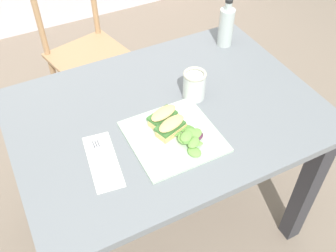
{
  "coord_description": "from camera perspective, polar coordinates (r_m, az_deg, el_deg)",
  "views": [
    {
      "loc": [
        -0.45,
        -0.83,
        1.71
      ],
      "look_at": [
        -0.02,
        0.01,
        0.76
      ],
      "focal_mm": 41.39,
      "sensor_mm": 36.0,
      "label": 1
    }
  ],
  "objects": [
    {
      "name": "dining_table",
      "position": [
        1.53,
        -0.12,
        -1.5
      ],
      "size": [
        1.13,
        0.82,
        0.74
      ],
      "color": "slate",
      "rests_on": "ground"
    },
    {
      "name": "mason_jar_iced_tea",
      "position": [
        1.46,
        3.88,
        5.89
      ],
      "size": [
        0.09,
        0.09,
        0.11
      ],
      "color": "#C67528",
      "rests_on": "dining_table"
    },
    {
      "name": "plate_lunch",
      "position": [
        1.33,
        0.79,
        -1.55
      ],
      "size": [
        0.3,
        0.3,
        0.01
      ],
      "primitive_type": "cube",
      "color": "beige",
      "rests_on": "dining_table"
    },
    {
      "name": "sandwich_half_back",
      "position": [
        1.35,
        -0.7,
        1.47
      ],
      "size": [
        0.12,
        0.09,
        0.06
      ],
      "color": "#DBB270",
      "rests_on": "plate_lunch"
    },
    {
      "name": "napkin_folded",
      "position": [
        1.28,
        -9.55,
        -5.11
      ],
      "size": [
        0.12,
        0.25,
        0.0
      ],
      "primitive_type": "cube",
      "rotation": [
        0.0,
        0.0,
        -0.13
      ],
      "color": "silver",
      "rests_on": "dining_table"
    },
    {
      "name": "chair_wooden_far",
      "position": [
        2.27,
        -11.91,
        10.45
      ],
      "size": [
        0.48,
        0.48,
        0.87
      ],
      "color": "tan",
      "rests_on": "ground"
    },
    {
      "name": "sandwich_half_front",
      "position": [
        1.31,
        0.47,
        -0.09
      ],
      "size": [
        0.12,
        0.09,
        0.06
      ],
      "color": "#DBB270",
      "rests_on": "plate_lunch"
    },
    {
      "name": "bottle_cold_brew",
      "position": [
        1.75,
        8.51,
        14.01
      ],
      "size": [
        0.06,
        0.06,
        0.21
      ],
      "color": "black",
      "rests_on": "dining_table"
    },
    {
      "name": "fork_on_napkin",
      "position": [
        1.28,
        -9.8,
        -4.46
      ],
      "size": [
        0.03,
        0.19,
        0.0
      ],
      "color": "silver",
      "rests_on": "napkin_folded"
    },
    {
      "name": "ground_plane",
      "position": [
        1.96,
        0.53,
        -15.84
      ],
      "size": [
        8.63,
        8.63,
        0.0
      ],
      "primitive_type": "plane",
      "color": "#7A6B5B"
    },
    {
      "name": "salad_mixed_greens",
      "position": [
        1.3,
        3.3,
        -1.74
      ],
      "size": [
        0.11,
        0.17,
        0.04
      ],
      "color": "#6B9E47",
      "rests_on": "plate_lunch"
    }
  ]
}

